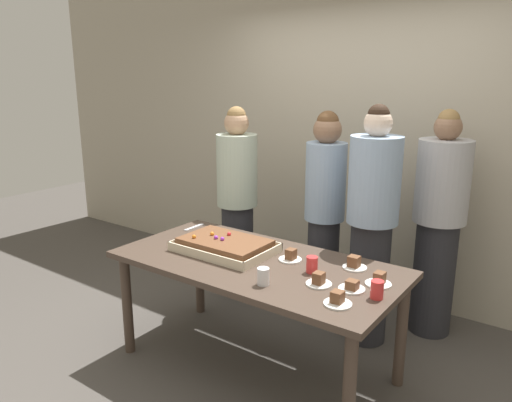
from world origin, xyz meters
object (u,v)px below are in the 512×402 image
Objects in this scene: party_table at (256,274)px; plated_slice_near_left at (354,264)px; plated_slice_near_right at (291,257)px; drink_cup_nearest at (263,276)px; plated_slice_center_back at (352,287)px; sheet_cake at (225,245)px; drink_cup_far_end at (377,290)px; person_striped_tie_right at (237,200)px; plated_slice_center_front at (338,300)px; plated_slice_far_right at (319,281)px; cake_server_utensil at (194,227)px; person_green_shirt_behind at (324,211)px; person_serving_front at (439,223)px; person_far_right_suit at (372,225)px; plated_slice_far_left at (379,281)px; drink_cup_middle at (312,265)px.

plated_slice_near_left is (0.56, 0.26, 0.11)m from party_table.
plated_slice_near_right is 1.50× the size of drink_cup_nearest.
plated_slice_center_back is (0.13, -0.30, -0.01)m from plated_slice_near_left.
sheet_cake is at bearing -164.30° from plated_slice_near_left.
party_table is 0.39m from drink_cup_nearest.
person_striped_tie_right is at bearing 151.28° from drink_cup_far_end.
drink_cup_nearest is at bearing -153.01° from plated_slice_center_back.
plated_slice_center_front is (0.53, -0.38, -0.00)m from plated_slice_near_right.
plated_slice_far_right is 0.19m from plated_slice_center_back.
plated_slice_near_right is 1.00× the size of plated_slice_center_back.
cake_server_utensil is (-1.31, 0.37, -0.02)m from plated_slice_far_right.
plated_slice_far_right is 0.09× the size of person_green_shirt_behind.
person_serving_front reaches higher than sheet_cake.
person_green_shirt_behind is at bearing 125.32° from plated_slice_center_back.
plated_slice_near_right and plated_slice_far_right have the same top height.
drink_cup_far_end is at bearing 53.95° from plated_slice_center_front.
sheet_cake reaches higher than plated_slice_center_front.
person_striped_tie_right reaches higher than drink_cup_nearest.
plated_slice_center_front is 1.43m from person_serving_front.
person_far_right_suit reaches higher than sheet_cake.
drink_cup_middle is (-0.40, -0.07, 0.03)m from plated_slice_far_left.
drink_cup_far_end is at bearing 19.68° from drink_cup_nearest.
drink_cup_middle is at bearing 23.17° from person_striped_tie_right.
drink_cup_far_end is at bearing 28.25° from person_striped_tie_right.
sheet_cake is 0.38× the size of person_serving_front.
drink_cup_nearest is 0.63m from drink_cup_far_end.
drink_cup_middle is 0.06× the size of person_green_shirt_behind.
sheet_cake reaches higher than drink_cup_middle.
cake_server_utensil is (-1.49, 0.33, -0.02)m from plated_slice_center_back.
cake_server_utensil is (-0.52, 0.26, -0.04)m from sheet_cake.
plated_slice_far_right is at bearing -165.84° from plated_slice_center_back.
cake_server_utensil is at bearing 168.75° from drink_cup_middle.
plated_slice_center_front is at bearing -86.21° from plated_slice_center_back.
plated_slice_center_back is (-0.01, 0.20, -0.00)m from plated_slice_center_front.
plated_slice_far_left is at bearing -2.39° from plated_slice_near_right.
person_green_shirt_behind is at bearing 129.87° from plated_slice_near_left.
sheet_cake reaches higher than plated_slice_far_right.
plated_slice_far_left is 1.00× the size of plated_slice_far_right.
plated_slice_near_right is at bearing 38.83° from party_table.
plated_slice_center_back is at bearing -16.70° from drink_cup_middle.
plated_slice_far_left is at bearing 8.24° from party_table.
cake_server_utensil is (-1.58, 0.17, -0.02)m from plated_slice_far_left.
person_serving_front reaches higher than plated_slice_center_front.
plated_slice_far_right is 1.00× the size of plated_slice_center_front.
drink_cup_nearest reaches higher than party_table.
person_striped_tie_right is (-0.79, -0.11, -0.01)m from person_green_shirt_behind.
person_striped_tie_right reaches higher than plated_slice_center_back.
plated_slice_center_front is at bearing 57.75° from person_far_right_suit.
drink_cup_nearest is at bearing -121.03° from plated_slice_near_left.
drink_cup_nearest is at bearing 21.93° from person_serving_front.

